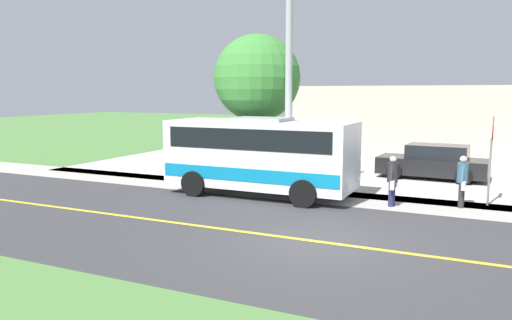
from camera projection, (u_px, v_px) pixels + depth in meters
ground_plane at (316, 242)px, 12.14m from camera, size 120.00×120.00×0.00m
road_surface at (316, 242)px, 12.14m from camera, size 8.00×100.00×0.01m
sidewalk at (364, 200)px, 16.81m from camera, size 2.40×100.00×0.01m
parking_lot_surface at (467, 174)px, 22.02m from camera, size 14.00×36.00×0.01m
road_centre_line at (316, 241)px, 12.14m from camera, size 0.16×100.00×0.00m
shuttle_bus_front at (261, 153)px, 17.48m from camera, size 2.69×6.70×2.76m
pedestrian_with_bags at (462, 180)px, 15.65m from camera, size 0.72×0.34×1.65m
pedestrian_waiting at (392, 179)px, 15.84m from camera, size 0.72×0.34×1.62m
stop_sign at (492, 145)px, 15.75m from camera, size 0.76×0.07×2.88m
street_light_pole at (288, 66)px, 17.03m from camera, size 1.97×0.24×8.28m
parked_car_near at (433, 163)px, 20.90m from camera, size 2.20×4.49×1.45m
tree_curbside at (257, 78)px, 20.31m from camera, size 3.56×3.56×6.00m
commercial_building at (482, 120)px, 29.67m from camera, size 10.00×20.53×3.99m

